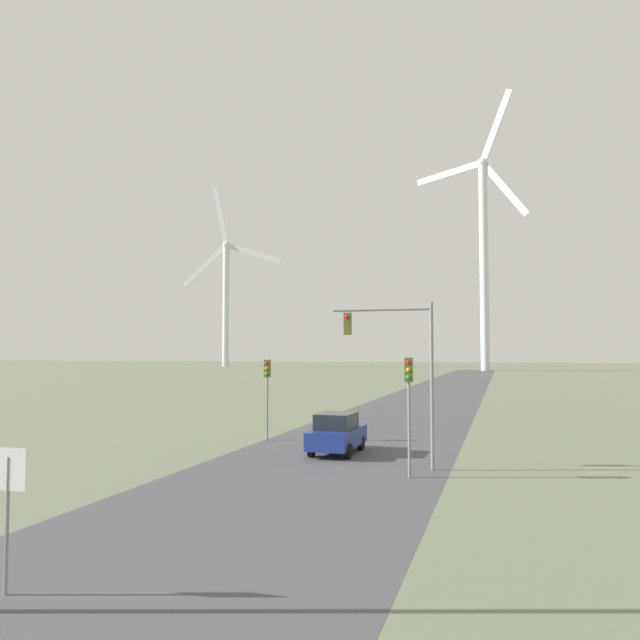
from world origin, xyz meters
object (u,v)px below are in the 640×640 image
at_px(traffic_light_post_near_left, 267,381).
at_px(wind_turbine_left, 484,245).
at_px(car_approaching, 337,433).
at_px(wind_turbine_far_left, 226,289).
at_px(traffic_light_post_near_right, 409,390).
at_px(stop_sign_near, 8,491).
at_px(traffic_light_mast_overhead, 398,352).

xyz_separation_m(traffic_light_post_near_left, wind_turbine_left, (7.45, 133.62, 29.25)).
bearing_deg(car_approaching, wind_turbine_far_left, 116.54).
height_order(traffic_light_post_near_right, car_approaching, traffic_light_post_near_right).
relative_size(stop_sign_near, traffic_light_mast_overhead, 0.42).
bearing_deg(traffic_light_post_near_left, wind_turbine_left, 86.81).
relative_size(traffic_light_post_near_left, traffic_light_post_near_right, 0.96).
xyz_separation_m(car_approaching, wind_turbine_far_left, (-81.96, 164.11, 24.95)).
xyz_separation_m(traffic_light_post_near_right, wind_turbine_left, (-0.97, 141.01, 29.12)).
distance_m(car_approaching, wind_turbine_left, 140.12).
distance_m(stop_sign_near, wind_turbine_left, 157.21).
relative_size(traffic_light_post_near_left, car_approaching, 1.01).
distance_m(traffic_light_mast_overhead, wind_turbine_far_left, 188.61).
relative_size(car_approaching, wind_turbine_left, 0.06).
bearing_deg(wind_turbine_far_left, traffic_light_mast_overhead, -62.95).
bearing_deg(traffic_light_mast_overhead, traffic_light_post_near_right, -68.80).
distance_m(stop_sign_near, traffic_light_post_near_left, 20.76).
bearing_deg(wind_turbine_left, traffic_light_post_near_left, -93.19).
distance_m(traffic_light_post_near_right, car_approaching, 6.37).
distance_m(stop_sign_near, wind_turbine_far_left, 200.10).
distance_m(wind_turbine_far_left, wind_turbine_left, 89.50).
bearing_deg(traffic_light_mast_overhead, wind_turbine_far_left, 117.05).
bearing_deg(traffic_light_post_near_right, wind_turbine_far_left, 116.99).
height_order(traffic_light_post_near_right, wind_turbine_far_left, wind_turbine_far_left).
distance_m(stop_sign_near, traffic_light_mast_overhead, 15.91).
bearing_deg(traffic_light_mast_overhead, wind_turbine_left, 90.13).
height_order(stop_sign_near, traffic_light_mast_overhead, traffic_light_mast_overhead).
bearing_deg(traffic_light_mast_overhead, traffic_light_post_near_left, 143.74).
distance_m(car_approaching, wind_turbine_far_left, 185.13).
xyz_separation_m(traffic_light_post_near_left, wind_turbine_far_left, (-77.45, 161.21, 22.81)).
relative_size(traffic_light_mast_overhead, car_approaching, 1.58).
relative_size(stop_sign_near, wind_turbine_left, 0.04).
height_order(traffic_light_post_near_right, traffic_light_mast_overhead, traffic_light_mast_overhead).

